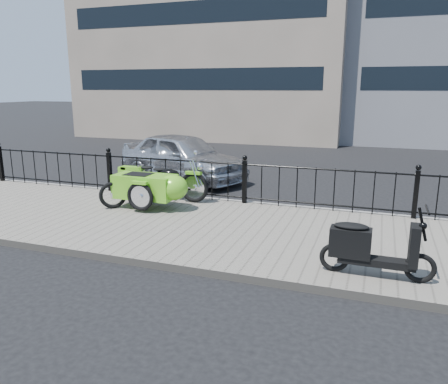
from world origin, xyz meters
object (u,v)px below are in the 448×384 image
(scooter, at_px, (369,248))
(sedan_car, at_px, (182,157))
(spare_tire, at_px, (113,195))
(motorcycle_sidecar, at_px, (156,185))

(scooter, bearing_deg, sedan_car, 134.48)
(scooter, relative_size, spare_tire, 2.61)
(scooter, distance_m, spare_tire, 5.52)
(scooter, height_order, sedan_car, sedan_car)
(scooter, height_order, spare_tire, scooter)
(sedan_car, bearing_deg, scooter, -115.47)
(motorcycle_sidecar, relative_size, sedan_car, 0.56)
(motorcycle_sidecar, xyz_separation_m, spare_tire, (-0.80, -0.43, -0.18))
(sedan_car, bearing_deg, spare_tire, -159.07)
(motorcycle_sidecar, distance_m, sedan_car, 3.31)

